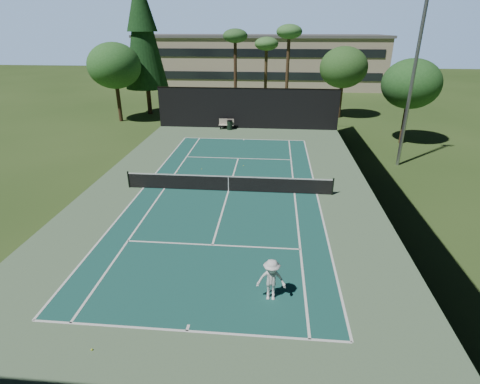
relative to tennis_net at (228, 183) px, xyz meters
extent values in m
plane|color=#2D481B|center=(0.00, 0.00, -0.56)|extent=(160.00, 160.00, 0.00)
cube|color=#557451|center=(0.00, 0.00, -0.55)|extent=(18.00, 32.00, 0.01)
cube|color=#195048|center=(0.00, 0.00, -0.55)|extent=(10.97, 23.77, 0.01)
cube|color=white|center=(0.00, -11.88, -0.54)|extent=(10.97, 0.10, 0.01)
cube|color=white|center=(0.00, 11.88, -0.54)|extent=(10.97, 0.10, 0.01)
cube|color=white|center=(0.00, -6.40, -0.54)|extent=(8.23, 0.10, 0.01)
cube|color=white|center=(0.00, 6.40, -0.54)|extent=(8.23, 0.10, 0.01)
cube|color=white|center=(-5.49, 0.00, -0.54)|extent=(0.10, 23.77, 0.01)
cube|color=white|center=(5.49, 0.00, -0.54)|extent=(0.10, 23.77, 0.01)
cube|color=white|center=(-4.12, 0.00, -0.54)|extent=(0.10, 23.77, 0.01)
cube|color=white|center=(4.12, 0.00, -0.54)|extent=(0.10, 23.77, 0.01)
cube|color=white|center=(0.00, 0.00, -0.54)|extent=(0.10, 12.80, 0.01)
cube|color=white|center=(0.00, -11.73, -0.54)|extent=(0.10, 0.30, 0.01)
cube|color=white|center=(0.00, 11.73, -0.54)|extent=(0.10, 0.30, 0.01)
cylinder|color=black|center=(-6.40, 0.00, -0.01)|extent=(0.10, 0.10, 1.10)
cylinder|color=black|center=(6.40, 0.00, -0.01)|extent=(0.10, 0.10, 1.10)
cube|color=black|center=(0.00, 0.00, -0.06)|extent=(12.80, 0.02, 0.92)
cube|color=white|center=(0.00, 0.00, 0.43)|extent=(12.80, 0.04, 0.07)
cube|color=white|center=(0.00, 0.00, -0.06)|extent=(0.05, 0.03, 0.92)
cube|color=black|center=(0.00, 16.00, 1.44)|extent=(18.00, 0.04, 4.00)
cube|color=black|center=(9.00, 0.00, 1.44)|extent=(0.04, 32.00, 4.00)
cube|color=black|center=(-9.00, 0.00, 1.44)|extent=(0.04, 32.00, 4.00)
cube|color=black|center=(0.00, 16.00, 3.44)|extent=(18.00, 0.06, 0.06)
imported|color=white|center=(2.80, -9.94, 0.30)|extent=(1.11, 0.64, 1.71)
sphere|color=#CDE834|center=(-2.83, -12.96, -0.52)|extent=(0.07, 0.07, 0.07)
sphere|color=#C5E834|center=(-4.00, 2.98, -0.53)|extent=(0.06, 0.06, 0.06)
sphere|color=#CDE233|center=(0.55, 4.70, -0.53)|extent=(0.06, 0.06, 0.06)
sphere|color=#D1E534|center=(-2.41, 3.74, -0.53)|extent=(0.06, 0.06, 0.06)
cube|color=beige|center=(-2.05, 15.42, -0.11)|extent=(1.50, 0.45, 0.05)
cube|color=#B9AD99|center=(-2.05, 15.62, 0.19)|extent=(1.50, 0.06, 0.55)
cube|color=black|center=(-2.65, 15.42, -0.35)|extent=(0.06, 0.40, 0.42)
cube|color=black|center=(-1.45, 15.42, -0.35)|extent=(0.06, 0.40, 0.42)
cylinder|color=black|center=(-1.70, 15.29, -0.11)|extent=(0.52, 0.52, 0.90)
cylinder|color=black|center=(-1.70, 15.29, 0.36)|extent=(0.56, 0.56, 0.05)
cylinder|color=#452C1D|center=(-12.00, 22.00, 1.24)|extent=(0.50, 0.50, 3.60)
cone|color=black|center=(-12.00, 22.00, 8.44)|extent=(4.80, 4.80, 12.00)
cone|color=#123415|center=(-12.00, 22.00, 11.44)|extent=(3.30, 3.30, 6.00)
cylinder|color=#412C1C|center=(-2.00, 24.00, 3.72)|extent=(0.36, 0.36, 8.55)
ellipsoid|color=#2F5E2A|center=(-2.00, 24.00, 7.99)|extent=(2.80, 2.80, 1.54)
cylinder|color=#4F3B22|center=(1.50, 26.00, 3.27)|extent=(0.36, 0.36, 7.65)
ellipsoid|color=#3A7032|center=(1.50, 26.00, 7.09)|extent=(2.80, 2.80, 1.54)
cylinder|color=#48321F|center=(4.00, 23.00, 3.94)|extent=(0.36, 0.36, 9.00)
ellipsoid|color=#387132|center=(4.00, 23.00, 8.44)|extent=(2.80, 2.80, 1.54)
cylinder|color=#452F1D|center=(10.00, 22.00, 1.20)|extent=(0.40, 0.40, 3.52)
ellipsoid|color=#295521|center=(10.00, 22.00, 4.88)|extent=(5.12, 5.12, 4.35)
cylinder|color=#48321F|center=(14.00, 12.00, 1.09)|extent=(0.40, 0.40, 3.30)
ellipsoid|color=#225420|center=(14.00, 12.00, 4.54)|extent=(4.80, 4.80, 4.08)
cylinder|color=#432F1D|center=(-14.00, 18.00, 1.31)|extent=(0.40, 0.40, 3.74)
ellipsoid|color=#286125|center=(-14.00, 18.00, 5.22)|extent=(5.44, 5.44, 4.62)
cube|color=tan|center=(0.00, 46.00, 3.44)|extent=(40.00, 12.00, 8.00)
cube|color=#59595B|center=(0.00, 46.00, 7.54)|extent=(40.50, 12.50, 0.40)
cube|color=black|center=(0.00, 39.95, 1.84)|extent=(38.00, 0.15, 1.20)
cube|color=black|center=(0.00, 39.95, 5.24)|extent=(38.00, 0.15, 1.20)
cylinder|color=gray|center=(12.00, 6.00, 5.44)|extent=(0.24, 0.24, 12.00)
camera|label=1|loc=(2.67, -21.35, 8.88)|focal=28.00mm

